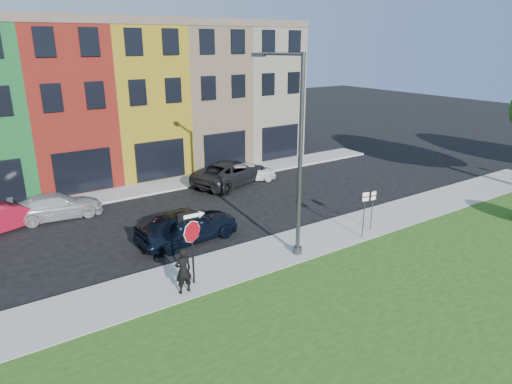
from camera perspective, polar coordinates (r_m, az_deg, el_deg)
ground at (r=18.71m, az=8.43°, el=-10.79°), size 120.00×120.00×0.00m
sidewalk_near at (r=21.87m, az=7.04°, el=-6.05°), size 40.00×3.00×0.12m
sidewalk_far at (r=29.51m, az=-16.16°, el=-0.12°), size 40.00×2.40×0.12m
rowhouse_block at (r=34.42m, az=-19.46°, el=10.58°), size 30.00×10.12×10.00m
stop_sign at (r=17.27m, az=-8.01°, el=-5.06°), size 1.05×0.12×2.97m
man at (r=17.23m, az=-9.08°, el=-9.68°), size 0.67×0.45×1.80m
sedan_near at (r=21.72m, az=-8.58°, el=-4.07°), size 2.80×5.25×1.67m
parked_car_red at (r=26.10m, az=-28.54°, el=-2.65°), size 4.19×5.11×1.37m
parked_car_silver at (r=26.56m, az=-23.63°, el=-1.63°), size 2.66×4.93×1.34m
parked_car_dark at (r=30.11m, az=-3.19°, el=2.45°), size 6.53×7.57×1.61m
parked_car_white at (r=30.85m, az=-1.01°, el=2.56°), size 3.58×4.61×1.29m
street_lamp at (r=19.08m, az=5.02°, el=4.26°), size 1.17×2.46×8.54m
parking_sign_a at (r=22.02m, az=13.41°, el=-1.99°), size 0.31×0.14×2.37m
parking_sign_b at (r=23.12m, az=14.36°, el=-1.55°), size 0.32×0.08×2.04m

